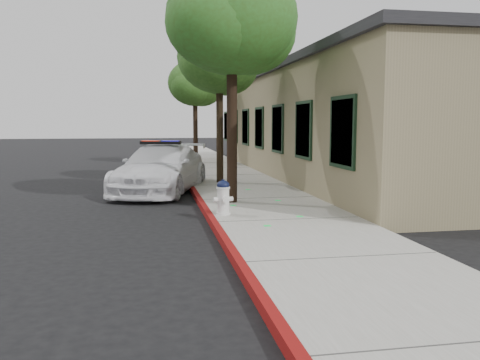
% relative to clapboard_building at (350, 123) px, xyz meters
% --- Properties ---
extents(ground, '(120.00, 120.00, 0.00)m').
position_rel_clapboard_building_xyz_m(ground, '(-6.69, -9.00, -2.13)').
color(ground, black).
rests_on(ground, ground).
extents(sidewalk, '(3.20, 60.00, 0.15)m').
position_rel_clapboard_building_xyz_m(sidewalk, '(-5.09, -6.00, -2.05)').
color(sidewalk, gray).
rests_on(sidewalk, ground).
extents(red_curb, '(0.14, 60.00, 0.16)m').
position_rel_clapboard_building_xyz_m(red_curb, '(-6.63, -6.00, -2.05)').
color(red_curb, maroon).
rests_on(red_curb, ground).
extents(clapboard_building, '(7.30, 20.89, 4.24)m').
position_rel_clapboard_building_xyz_m(clapboard_building, '(0.00, 0.00, 0.00)').
color(clapboard_building, '#847856').
rests_on(clapboard_building, ground).
extents(police_car, '(3.56, 5.52, 1.61)m').
position_rel_clapboard_building_xyz_m(police_car, '(-7.59, -3.35, -1.38)').
color(police_car, white).
rests_on(police_car, ground).
extents(fire_hydrant, '(0.45, 0.39, 0.78)m').
position_rel_clapboard_building_xyz_m(fire_hydrant, '(-6.34, -8.23, -1.59)').
color(fire_hydrant, white).
rests_on(fire_hydrant, sidewalk).
extents(street_tree_near, '(3.34, 3.25, 5.95)m').
position_rel_clapboard_building_xyz_m(street_tree_near, '(-5.86, -6.52, 2.46)').
color(street_tree_near, black).
rests_on(street_tree_near, sidewalk).
extents(street_tree_mid, '(2.80, 2.91, 5.35)m').
position_rel_clapboard_building_xyz_m(street_tree_mid, '(-5.60, -2.27, 2.05)').
color(street_tree_mid, black).
rests_on(street_tree_mid, sidewalk).
extents(street_tree_far, '(2.76, 2.80, 5.14)m').
position_rel_clapboard_building_xyz_m(street_tree_far, '(-5.60, 6.36, 1.89)').
color(street_tree_far, black).
rests_on(street_tree_far, sidewalk).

